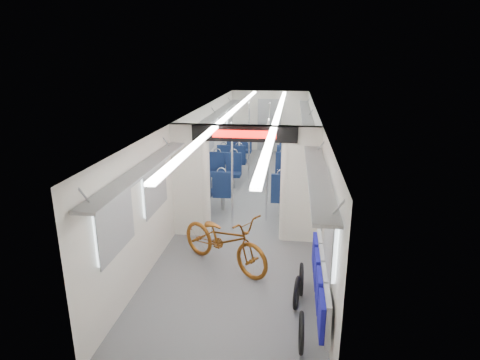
% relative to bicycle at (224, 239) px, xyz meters
% --- Properties ---
extents(carriage, '(12.00, 12.02, 2.31)m').
position_rel_bicycle_xyz_m(carriage, '(0.21, 2.98, 0.99)').
color(carriage, '#515456').
rests_on(carriage, ground).
extents(bicycle, '(1.98, 1.63, 1.01)m').
position_rel_bicycle_xyz_m(bicycle, '(0.00, 0.00, 0.00)').
color(bicycle, brown).
rests_on(bicycle, ground).
extents(flip_bench, '(0.12, 2.15, 0.57)m').
position_rel_bicycle_xyz_m(flip_bench, '(1.56, -1.23, 0.07)').
color(flip_bench, gray).
rests_on(flip_bench, carriage).
extents(bike_hoop_a, '(0.06, 0.53, 0.53)m').
position_rel_bicycle_xyz_m(bike_hoop_a, '(1.30, -1.99, -0.27)').
color(bike_hoop_a, black).
rests_on(bike_hoop_a, ground).
extents(bike_hoop_b, '(0.12, 0.50, 0.50)m').
position_rel_bicycle_xyz_m(bike_hoop_b, '(1.25, -1.08, -0.28)').
color(bike_hoop_b, black).
rests_on(bike_hoop_b, ground).
extents(bike_hoop_c, '(0.06, 0.51, 0.51)m').
position_rel_bicycle_xyz_m(bike_hoop_c, '(1.32, -0.71, -0.28)').
color(bike_hoop_c, black).
rests_on(bike_hoop_c, ground).
extents(seat_bay_near_left, '(0.90, 2.05, 1.09)m').
position_rel_bicycle_xyz_m(seat_bay_near_left, '(-0.73, 3.53, 0.03)').
color(seat_bay_near_left, '#0E1B3E').
rests_on(seat_bay_near_left, ground).
extents(seat_bay_near_right, '(0.94, 2.23, 1.15)m').
position_rel_bicycle_xyz_m(seat_bay_near_right, '(1.14, 3.45, 0.06)').
color(seat_bay_near_right, '#0E1B3E').
rests_on(seat_bay_near_right, ground).
extents(seat_bay_far_left, '(0.88, 1.93, 1.05)m').
position_rel_bicycle_xyz_m(seat_bay_far_left, '(-0.73, 6.51, 0.02)').
color(seat_bay_far_left, '#0E1B3E').
rests_on(seat_bay_far_left, ground).
extents(seat_bay_far_right, '(0.95, 2.26, 1.16)m').
position_rel_bicycle_xyz_m(seat_bay_far_right, '(1.14, 6.51, 0.06)').
color(seat_bay_far_right, '#0E1B3E').
rests_on(seat_bay_far_right, ground).
extents(stanchion_near_left, '(0.04, 0.04, 2.30)m').
position_rel_bicycle_xyz_m(stanchion_near_left, '(-0.09, 1.57, 0.64)').
color(stanchion_near_left, silver).
rests_on(stanchion_near_left, ground).
extents(stanchion_near_right, '(0.04, 0.04, 2.30)m').
position_rel_bicycle_xyz_m(stanchion_near_right, '(0.59, 2.14, 0.64)').
color(stanchion_near_right, silver).
rests_on(stanchion_near_right, ground).
extents(stanchion_far_left, '(0.04, 0.04, 2.30)m').
position_rel_bicycle_xyz_m(stanchion_far_left, '(-0.15, 5.27, 0.64)').
color(stanchion_far_left, silver).
rests_on(stanchion_far_left, ground).
extents(stanchion_far_right, '(0.04, 0.04, 2.30)m').
position_rel_bicycle_xyz_m(stanchion_far_right, '(0.44, 5.21, 0.64)').
color(stanchion_far_right, silver).
rests_on(stanchion_far_right, ground).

